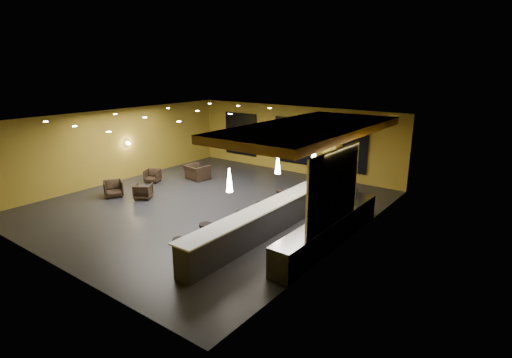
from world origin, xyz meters
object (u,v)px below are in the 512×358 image
Objects in this scene: prep_counter at (329,231)px; armchair_a at (113,189)px; bar_stool_3 at (261,210)px; armchair_b at (143,191)px; bar_stool_5 at (300,192)px; pendant_2 at (314,151)px; column at (332,159)px; staff_b at (340,191)px; bar_stool_4 at (281,198)px; bar_counter at (269,220)px; armchair_d at (197,172)px; bar_stool_1 at (206,233)px; armchair_c at (153,176)px; staff_a at (316,195)px; pendant_0 at (229,180)px; bar_stool_2 at (241,220)px; bar_stool_0 at (179,248)px; pendant_1 at (278,163)px; staff_c at (349,197)px.

armchair_a is (-9.69, -1.26, -0.08)m from prep_counter.
prep_counter is at bearing -1.15° from bar_stool_3.
bar_stool_5 is at bearing 177.23° from armchair_b.
armchair_b is (-6.43, -3.16, -2.02)m from pendant_2.
bar_stool_3 is at bearing -100.11° from column.
bar_stool_4 is (-1.76, -1.52, -0.23)m from staff_b.
bar_counter is 3.39m from bar_stool_5.
bar_stool_3 is at bearing 163.76° from armchair_d.
pendant_2 is (0.00, -1.60, 0.60)m from column.
armchair_b is (-6.43, -0.16, -0.17)m from bar_counter.
bar_stool_5 is at bearing 157.84° from pendant_2.
bar_stool_1 reaches higher than armchair_a.
pendant_2 reaches higher than bar_stool_3.
armchair_d is at bearing 22.57° from armchair_c.
staff_a is at bearing 73.16° from bar_stool_1.
column is at bearing 90.00° from pendant_2.
bar_stool_5 is (-0.75, 0.30, -1.89)m from pendant_2.
bar_stool_1 is (-0.87, -5.14, -1.81)m from pendant_2.
pendant_2 reaches higher than bar_stool_4.
pendant_0 is 2.49m from bar_stool_2.
armchair_b is 0.85× the size of bar_stool_1.
staff_a is 8.64m from armchair_c.
bar_stool_2 is 0.90× the size of bar_stool_4.
bar_stool_5 is at bearing -119.89° from column.
bar_stool_4 is at bearing 90.56° from bar_stool_0.
bar_counter is 3.74m from staff_b.
bar_stool_3 is (-2.72, 0.05, 0.08)m from prep_counter.
bar_stool_1 is 2.69m from bar_stool_3.
bar_stool_2 is (6.90, 0.22, 0.14)m from armchair_a.
bar_stool_0 is (-1.32, -5.68, -0.34)m from staff_a.
pendant_2 is 0.62× the size of armchair_d.
pendant_1 reaches higher than armchair_d.
pendant_1 is 0.92× the size of bar_stool_2.
armchair_b is at bearing -143.44° from column.
armchair_d is at bearing 15.87° from armchair_a.
staff_a is 2.37× the size of armchair_b.
column is 1.71m from pendant_2.
staff_c reaches higher than armchair_a.
bar_stool_4 is at bearing -109.24° from column.
bar_stool_4 reaches higher than armchair_a.
bar_stool_2 is (0.04, 2.75, -0.01)m from bar_stool_0.
bar_stool_2 is (-0.78, 1.46, -1.86)m from pendant_0.
bar_stool_2 is (5.95, -3.92, 0.12)m from armchair_d.
pendant_0 is at bearing -90.00° from pendant_2.
armchair_c is 7.47m from bar_stool_3.
pendant_0 is 3.23m from bar_stool_3.
armchair_b is (-6.43, -0.66, -2.02)m from pendant_1.
bar_stool_1 is 4.24m from bar_stool_4.
bar_stool_0 is at bearing -90.63° from bar_stool_5.
bar_stool_4 reaches higher than bar_stool_1.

